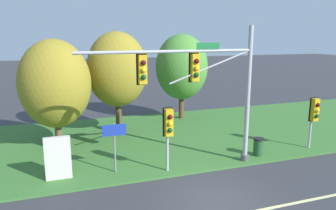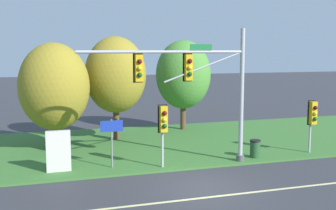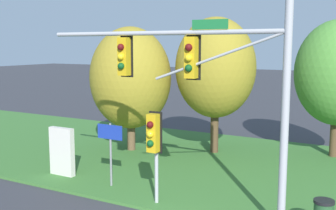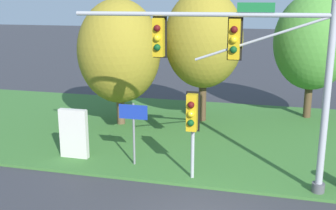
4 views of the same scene
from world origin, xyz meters
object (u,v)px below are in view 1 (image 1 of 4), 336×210
Objects in this scene: traffic_signal_mast at (205,81)px; trash_bin at (258,147)px; route_sign_post at (114,139)px; pedestrian_signal_near_kerb at (314,112)px; info_kiosk at (58,158)px; pedestrian_signal_further_along at (169,126)px; tree_nearest_road at (55,84)px; tree_left_of_mast at (117,70)px; tree_behind_signpost at (182,67)px.

traffic_signal_mast is 8.83× the size of trash_bin.
trash_bin is (7.42, -0.34, -1.14)m from route_sign_post.
traffic_signal_mast is 4.84m from route_sign_post.
pedestrian_signal_near_kerb reaches higher than info_kiosk.
tree_nearest_road is (-4.64, 5.60, 1.35)m from pedestrian_signal_further_along.
tree_nearest_road is at bearing 139.17° from traffic_signal_mast.
tree_left_of_mast is (3.74, 1.54, 0.51)m from tree_nearest_road.
tree_left_of_mast is at bearing 110.64° from traffic_signal_mast.
tree_left_of_mast is at bearing 58.30° from info_kiosk.
traffic_signal_mast is 4.32× the size of info_kiosk.
pedestrian_signal_further_along is at bearing -114.93° from tree_behind_signpost.
pedestrian_signal_near_kerb is at bearing -35.73° from tree_left_of_mast.
route_sign_post reaches higher than trash_bin.
traffic_signal_mast is 7.06m from pedestrian_signal_near_kerb.
info_kiosk is (-4.75, 0.90, -1.23)m from pedestrian_signal_further_along.
route_sign_post is (-2.30, 0.79, -0.57)m from pedestrian_signal_further_along.
tree_behind_signpost reaches higher than pedestrian_signal_near_kerb.
info_kiosk is at bearing 177.35° from route_sign_post.
tree_behind_signpost is (4.23, 9.09, 1.67)m from pedestrian_signal_further_along.
route_sign_post is (-4.07, 0.72, -2.52)m from traffic_signal_mast.
info_kiosk is at bearing -137.64° from tree_behind_signpost.
info_kiosk is (-13.26, 0.53, -1.11)m from pedestrian_signal_near_kerb.
trash_bin is at bearing -2.60° from info_kiosk.
info_kiosk is at bearing 172.67° from traffic_signal_mast.
info_kiosk is (-0.11, -4.70, -2.58)m from tree_nearest_road.
route_sign_post is at bearing -2.65° from info_kiosk.
pedestrian_signal_further_along reaches higher than info_kiosk.
tree_behind_signpost is 9.32m from trash_bin.
tree_behind_signpost is at bearing 95.93° from trash_bin.
route_sign_post is 2.49× the size of trash_bin.
tree_behind_signpost is (-4.28, 8.71, 1.80)m from pedestrian_signal_near_kerb.
pedestrian_signal_near_kerb is 3.09× the size of trash_bin.
route_sign_post is 10.80m from tree_behind_signpost.
tree_left_of_mast is 6.88× the size of trash_bin.
traffic_signal_mast is 7.56m from tree_left_of_mast.
traffic_signal_mast is at bearing 2.09° from pedestrian_signal_further_along.
tree_left_of_mast reaches higher than info_kiosk.
traffic_signal_mast is 9.36m from tree_behind_signpost.
pedestrian_signal_near_kerb is at bearing 2.65° from traffic_signal_mast.
info_kiosk is (-2.45, 0.11, -0.66)m from route_sign_post.
info_kiosk is 9.90m from trash_bin.
pedestrian_signal_near_kerb is 0.95× the size of pedestrian_signal_further_along.
tree_left_of_mast is at bearing 22.39° from tree_nearest_road.
traffic_signal_mast reaches higher than info_kiosk.
route_sign_post is at bearing 177.41° from trash_bin.
pedestrian_signal_near_kerb is 10.83m from route_sign_post.
tree_left_of_mast is at bearing -159.19° from tree_behind_signpost.
pedestrian_signal_further_along is 5.42m from trash_bin.
tree_behind_signpost reaches higher than route_sign_post.
traffic_signal_mast reaches higher than tree_nearest_road.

